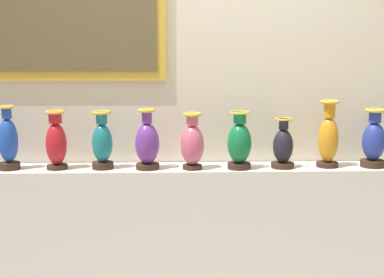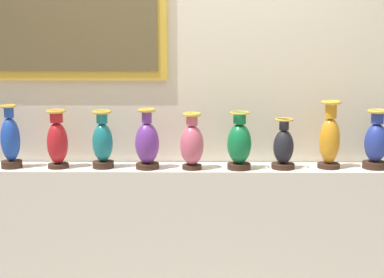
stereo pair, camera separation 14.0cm
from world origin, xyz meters
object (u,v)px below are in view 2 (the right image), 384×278
at_px(vase_teal, 103,142).
at_px(vase_cobalt, 376,143).
at_px(vase_violet, 147,143).
at_px(vase_onyx, 283,148).
at_px(vase_crimson, 57,141).
at_px(vase_amber, 330,139).
at_px(vase_emerald, 239,144).
at_px(vase_sapphire, 10,140).
at_px(vase_rose, 192,144).

relative_size(vase_teal, vase_cobalt, 0.98).
relative_size(vase_violet, vase_onyx, 1.20).
height_order(vase_violet, vase_onyx, vase_violet).
bearing_deg(vase_crimson, vase_amber, 0.32).
height_order(vase_teal, vase_emerald, vase_teal).
relative_size(vase_emerald, vase_cobalt, 0.97).
bearing_deg(vase_emerald, vase_sapphire, 179.06).
height_order(vase_violet, vase_cobalt, vase_violet).
bearing_deg(vase_sapphire, vase_crimson, 0.27).
height_order(vase_crimson, vase_teal, vase_crimson).
height_order(vase_crimson, vase_amber, vase_amber).
height_order(vase_teal, vase_onyx, vase_teal).
height_order(vase_emerald, vase_onyx, vase_emerald).
bearing_deg(vase_sapphire, vase_rose, -1.33).
bearing_deg(vase_teal, vase_onyx, -0.59).
relative_size(vase_crimson, vase_cobalt, 0.99).
height_order(vase_onyx, vase_cobalt, vase_cobalt).
bearing_deg(vase_crimson, vase_cobalt, 0.02).
bearing_deg(vase_cobalt, vase_teal, 179.96).
height_order(vase_rose, vase_cobalt, vase_cobalt).
height_order(vase_sapphire, vase_cobalt, vase_sapphire).
xyz_separation_m(vase_rose, vase_onyx, (0.59, 0.02, -0.03)).
height_order(vase_crimson, vase_cobalt, vase_cobalt).
height_order(vase_crimson, vase_violet, vase_violet).
distance_m(vase_crimson, vase_cobalt, 2.04).
xyz_separation_m(vase_teal, vase_violet, (0.29, -0.02, -0.00)).
bearing_deg(vase_teal, vase_amber, 0.30).
distance_m(vase_crimson, vase_emerald, 1.16).
bearing_deg(vase_onyx, vase_amber, 3.79).
distance_m(vase_violet, vase_cobalt, 1.46).
distance_m(vase_sapphire, vase_amber, 2.04).
bearing_deg(vase_crimson, vase_teal, 0.40).
bearing_deg(vase_onyx, vase_emerald, -176.84).
relative_size(vase_emerald, vase_onyx, 1.14).
distance_m(vase_sapphire, vase_violet, 0.88).
relative_size(vase_rose, vase_cobalt, 0.95).
relative_size(vase_violet, vase_rose, 1.07).
distance_m(vase_teal, vase_cobalt, 1.75).
xyz_separation_m(vase_sapphire, vase_onyx, (1.75, -0.01, -0.04)).
relative_size(vase_teal, vase_emerald, 1.01).
height_order(vase_teal, vase_amber, vase_amber).
relative_size(vase_sapphire, vase_onyx, 1.26).
relative_size(vase_sapphire, vase_amber, 0.94).
distance_m(vase_emerald, vase_amber, 0.58).
xyz_separation_m(vase_emerald, vase_onyx, (0.28, 0.02, -0.03)).
relative_size(vase_onyx, vase_amber, 0.74).
distance_m(vase_rose, vase_onyx, 0.59).
height_order(vase_sapphire, vase_violet, vase_sapphire).
bearing_deg(vase_onyx, vase_cobalt, 1.02).
bearing_deg(vase_emerald, vase_teal, 178.19).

